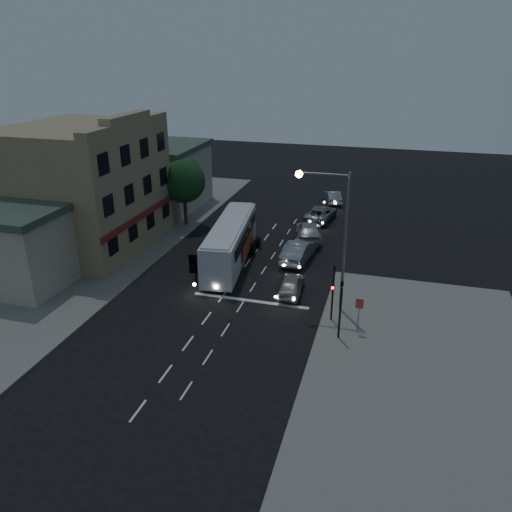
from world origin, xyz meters
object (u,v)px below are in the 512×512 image
(car_suv, at_px, (291,285))
(streetlight, at_px, (335,227))
(traffic_signal_side, at_px, (341,303))
(car_sedan_c, at_px, (321,213))
(street_tree, at_px, (184,179))
(traffic_signal_main, at_px, (333,286))
(car_extra, at_px, (333,197))
(car_sedan_b, at_px, (309,231))
(car_sedan_a, at_px, (298,251))
(regulatory_sign, at_px, (359,310))
(tour_bus, at_px, (230,242))

(car_suv, relative_size, streetlight, 0.43)
(car_suv, height_order, traffic_signal_side, traffic_signal_side)
(car_sedan_c, height_order, street_tree, street_tree)
(traffic_signal_main, xyz_separation_m, traffic_signal_side, (0.70, -1.98, 0.00))
(car_extra, distance_m, traffic_signal_side, 27.74)
(street_tree, bearing_deg, traffic_signal_side, -44.50)
(car_sedan_b, bearing_deg, streetlight, 94.75)
(car_sedan_a, relative_size, traffic_signal_main, 1.22)
(car_sedan_a, distance_m, car_sedan_b, 4.98)
(car_sedan_b, bearing_deg, regulatory_sign, 99.08)
(car_sedan_b, height_order, regulatory_sign, regulatory_sign)
(tour_bus, bearing_deg, car_suv, -41.05)
(car_suv, distance_m, car_extra, 22.39)
(traffic_signal_main, height_order, traffic_signal_side, same)
(traffic_signal_side, bearing_deg, car_sedan_c, 101.70)
(streetlight, bearing_deg, tour_bus, 148.02)
(car_sedan_c, distance_m, street_tree, 13.64)
(car_sedan_c, distance_m, streetlight, 18.80)
(car_suv, height_order, traffic_signal_main, traffic_signal_main)
(car_sedan_a, relative_size, streetlight, 0.56)
(traffic_signal_main, height_order, regulatory_sign, traffic_signal_main)
(traffic_signal_main, height_order, streetlight, streetlight)
(car_sedan_b, distance_m, street_tree, 12.52)
(street_tree, bearing_deg, car_sedan_c, 22.27)
(car_suv, height_order, car_sedan_a, car_sedan_a)
(traffic_signal_main, bearing_deg, car_suv, 136.61)
(car_sedan_b, distance_m, regulatory_sign, 15.78)
(car_suv, xyz_separation_m, car_extra, (-0.13, 22.39, 0.00))
(traffic_signal_main, distance_m, traffic_signal_side, 2.10)
(tour_bus, relative_size, car_extra, 2.81)
(traffic_signal_main, distance_m, street_tree, 21.38)
(car_sedan_b, bearing_deg, car_suv, 81.97)
(street_tree, bearing_deg, car_extra, 41.83)
(tour_bus, xyz_separation_m, car_sedan_a, (5.01, 1.97, -1.02))
(streetlight, bearing_deg, car_sedan_a, 115.96)
(car_sedan_a, xyz_separation_m, streetlight, (3.56, -7.32, 4.91))
(car_extra, height_order, street_tree, street_tree)
(car_suv, relative_size, traffic_signal_side, 0.95)
(traffic_signal_side, bearing_deg, regulatory_sign, 43.92)
(car_sedan_c, xyz_separation_m, traffic_signal_main, (3.69, -19.21, 1.72))
(car_extra, bearing_deg, streetlight, 79.79)
(street_tree, bearing_deg, streetlight, -39.51)
(traffic_signal_main, bearing_deg, street_tree, 137.97)
(car_suv, relative_size, regulatory_sign, 1.77)
(car_sedan_a, distance_m, car_extra, 16.68)
(traffic_signal_main, relative_size, streetlight, 0.46)
(traffic_signal_side, relative_size, regulatory_sign, 1.86)
(car_sedan_c, distance_m, traffic_signal_main, 19.63)
(traffic_signal_main, height_order, street_tree, street_tree)
(tour_bus, bearing_deg, car_extra, 66.18)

